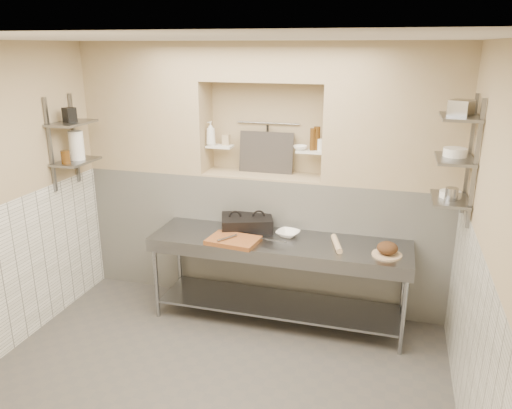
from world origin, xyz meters
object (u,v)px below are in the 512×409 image
(bread_loaf, at_px, (387,248))
(rolling_pin, at_px, (337,244))
(jug_left, at_px, (77,145))
(prep_table, at_px, (278,264))
(mixing_bowl, at_px, (288,234))
(bowl_alcove, at_px, (300,148))
(cutting_board, at_px, (233,240))
(panini_press, at_px, (247,223))
(bottle_soap, at_px, (211,134))

(bread_loaf, bearing_deg, rolling_pin, 169.74)
(rolling_pin, distance_m, jug_left, 2.85)
(prep_table, bearing_deg, mixing_bowl, 65.55)
(prep_table, bearing_deg, jug_left, -177.45)
(bowl_alcove, bearing_deg, cutting_board, -124.53)
(prep_table, bearing_deg, rolling_pin, -0.11)
(panini_press, xyz_separation_m, cutting_board, (-0.02, -0.39, -0.05))
(rolling_pin, bearing_deg, cutting_board, -169.91)
(panini_press, distance_m, rolling_pin, 1.00)
(bottle_soap, bearing_deg, mixing_bowl, -22.00)
(mixing_bowl, bearing_deg, panini_press, 170.50)
(prep_table, relative_size, panini_press, 4.17)
(prep_table, height_order, bowl_alcove, bowl_alcove)
(cutting_board, bearing_deg, bowl_alcove, 55.47)
(bottle_soap, bearing_deg, bowl_alcove, 1.71)
(prep_table, xyz_separation_m, cutting_board, (-0.42, -0.18, 0.28))
(rolling_pin, xyz_separation_m, bread_loaf, (0.48, -0.09, 0.04))
(bread_loaf, distance_m, jug_left, 3.30)
(mixing_bowl, relative_size, bread_loaf, 1.19)
(panini_press, distance_m, cutting_board, 0.40)
(bread_loaf, relative_size, jug_left, 0.65)
(cutting_board, height_order, rolling_pin, rolling_pin)
(panini_press, bearing_deg, bowl_alcove, 15.60)
(prep_table, height_order, mixing_bowl, mixing_bowl)
(prep_table, relative_size, jug_left, 8.68)
(panini_press, relative_size, cutting_board, 1.28)
(mixing_bowl, height_order, rolling_pin, rolling_pin)
(rolling_pin, bearing_deg, jug_left, -178.01)
(mixing_bowl, bearing_deg, bread_loaf, -12.87)
(prep_table, xyz_separation_m, panini_press, (-0.40, 0.22, 0.33))
(cutting_board, distance_m, bowl_alcove, 1.21)
(prep_table, distance_m, cutting_board, 0.53)
(prep_table, bearing_deg, cutting_board, -156.96)
(cutting_board, distance_m, bottle_soap, 1.25)
(prep_table, height_order, rolling_pin, rolling_pin)
(rolling_pin, height_order, bread_loaf, bread_loaf)
(bread_loaf, height_order, jug_left, jug_left)
(prep_table, distance_m, bottle_soap, 1.59)
(jug_left, bearing_deg, bread_loaf, 0.15)
(rolling_pin, distance_m, bread_loaf, 0.49)
(cutting_board, bearing_deg, jug_left, 177.30)
(rolling_pin, height_order, bottle_soap, bottle_soap)
(bottle_soap, bearing_deg, panini_press, -31.88)
(mixing_bowl, distance_m, rolling_pin, 0.53)
(prep_table, distance_m, mixing_bowl, 0.32)
(mixing_bowl, height_order, bottle_soap, bottle_soap)
(rolling_pin, relative_size, bottle_soap, 1.46)
(bowl_alcove, height_order, jug_left, jug_left)
(mixing_bowl, distance_m, jug_left, 2.38)
(bread_loaf, bearing_deg, bowl_alcove, 146.29)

